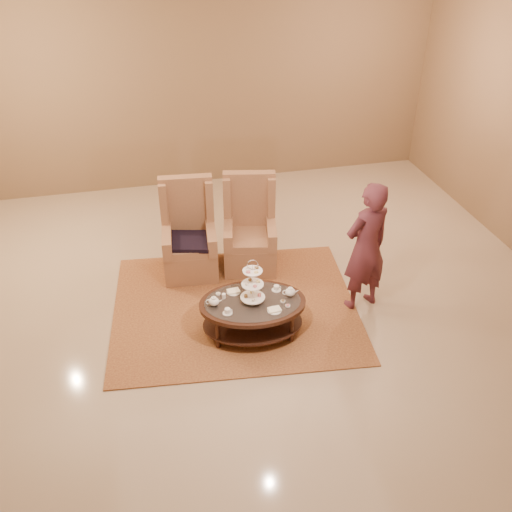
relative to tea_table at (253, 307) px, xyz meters
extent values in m
plane|color=tan|center=(0.03, 0.24, -0.37)|extent=(8.00, 8.00, 0.00)
cube|color=beige|center=(0.03, 0.24, -0.37)|extent=(8.00, 8.00, 0.02)
cube|color=#896B4B|center=(0.03, 4.24, 1.38)|extent=(8.00, 0.04, 3.50)
cube|color=#A8713B|center=(-0.11, 0.51, -0.36)|extent=(3.21, 2.77, 0.02)
cylinder|color=black|center=(-0.44, -0.17, -0.17)|extent=(0.05, 0.05, 0.40)
cylinder|color=black|center=(0.39, -0.26, -0.17)|extent=(0.05, 0.05, 0.40)
cylinder|color=black|center=(-0.39, 0.26, -0.17)|extent=(0.05, 0.05, 0.40)
cylinder|color=black|center=(0.44, 0.17, -0.17)|extent=(0.05, 0.05, 0.40)
cylinder|color=silver|center=(0.00, 0.00, 0.33)|extent=(0.01, 0.01, 0.50)
torus|color=silver|center=(0.00, 0.00, 0.58)|extent=(0.13, 0.02, 0.13)
cylinder|color=white|center=(0.00, 0.00, 0.14)|extent=(0.31, 0.31, 0.01)
cylinder|color=white|center=(0.00, 0.00, 0.32)|extent=(0.27, 0.27, 0.01)
cylinder|color=white|center=(0.00, 0.00, 0.50)|extent=(0.24, 0.24, 0.01)
cylinder|color=#C06264|center=(0.08, -0.01, 0.17)|extent=(0.04, 0.04, 0.03)
cylinder|color=#DCC36E|center=(0.01, 0.08, 0.17)|extent=(0.04, 0.04, 0.03)
cylinder|color=brown|center=(-0.08, 0.01, 0.17)|extent=(0.04, 0.04, 0.03)
cylinder|color=beige|center=(-0.01, -0.08, 0.17)|extent=(0.04, 0.04, 0.03)
ellipsoid|color=#DCC36E|center=(0.07, 0.01, 0.34)|extent=(0.05, 0.05, 0.03)
ellipsoid|color=brown|center=(-0.01, 0.07, 0.34)|extent=(0.05, 0.05, 0.03)
ellipsoid|color=beige|center=(-0.07, -0.01, 0.34)|extent=(0.05, 0.05, 0.03)
ellipsoid|color=#C06264|center=(0.01, -0.07, 0.34)|extent=(0.05, 0.05, 0.03)
cube|color=brown|center=(0.05, 0.03, 0.52)|extent=(0.05, 0.03, 0.02)
cube|color=beige|center=(-0.03, 0.05, 0.52)|extent=(0.05, 0.03, 0.02)
cube|color=#C06264|center=(-0.05, -0.03, 0.52)|extent=(0.05, 0.03, 0.02)
cube|color=#DCC36E|center=(0.03, -0.05, 0.52)|extent=(0.05, 0.03, 0.02)
ellipsoid|color=white|center=(-0.44, 0.03, 0.14)|extent=(0.13, 0.13, 0.10)
cylinder|color=white|center=(-0.44, 0.03, 0.19)|extent=(0.06, 0.06, 0.01)
sphere|color=white|center=(-0.44, 0.03, 0.20)|extent=(0.02, 0.02, 0.02)
cone|color=white|center=(-0.36, 0.02, 0.14)|extent=(0.08, 0.03, 0.05)
torus|color=white|center=(-0.50, 0.03, 0.14)|extent=(0.07, 0.02, 0.07)
ellipsoid|color=white|center=(0.44, 0.00, 0.14)|extent=(0.13, 0.13, 0.10)
cylinder|color=white|center=(0.44, 0.00, 0.19)|extent=(0.06, 0.06, 0.01)
sphere|color=white|center=(0.44, 0.00, 0.20)|extent=(0.02, 0.02, 0.02)
cone|color=white|center=(0.52, -0.01, 0.14)|extent=(0.08, 0.03, 0.05)
torus|color=white|center=(0.38, 0.01, 0.14)|extent=(0.07, 0.02, 0.07)
cylinder|color=white|center=(-0.32, -0.15, 0.09)|extent=(0.12, 0.12, 0.01)
cylinder|color=white|center=(-0.32, -0.15, 0.12)|extent=(0.07, 0.07, 0.05)
torus|color=white|center=(-0.28, -0.15, 0.12)|extent=(0.04, 0.01, 0.04)
cylinder|color=white|center=(0.32, 0.15, 0.09)|extent=(0.12, 0.12, 0.01)
cylinder|color=white|center=(0.32, 0.15, 0.12)|extent=(0.07, 0.07, 0.05)
torus|color=white|center=(0.35, 0.14, 0.12)|extent=(0.04, 0.01, 0.04)
cylinder|color=white|center=(-0.18, 0.22, 0.09)|extent=(0.18, 0.18, 0.01)
cube|color=white|center=(-0.18, 0.22, 0.10)|extent=(0.15, 0.11, 0.02)
cylinder|color=white|center=(0.20, -0.22, 0.09)|extent=(0.18, 0.18, 0.01)
cube|color=white|center=(0.20, -0.22, 0.10)|extent=(0.15, 0.11, 0.02)
cylinder|color=white|center=(-0.31, 0.13, 0.11)|extent=(0.05, 0.05, 0.06)
cylinder|color=white|center=(0.36, -0.18, 0.09)|extent=(0.06, 0.06, 0.01)
cylinder|color=#C06264|center=(0.36, -0.18, 0.10)|extent=(0.04, 0.04, 0.01)
cylinder|color=white|center=(0.33, -0.09, 0.09)|extent=(0.06, 0.06, 0.01)
cylinder|color=brown|center=(0.33, -0.09, 0.10)|extent=(0.04, 0.04, 0.01)
cylinder|color=white|center=(-0.36, 0.22, 0.09)|extent=(0.06, 0.06, 0.01)
cylinder|color=beige|center=(-0.36, 0.22, 0.10)|extent=(0.04, 0.04, 0.01)
cube|color=#A26F4C|center=(-0.53, 1.40, -0.16)|extent=(0.75, 0.75, 0.42)
cube|color=#A26F4C|center=(-0.53, 1.35, 0.10)|extent=(0.64, 0.64, 0.10)
cube|color=#A26F4C|center=(-0.50, 1.69, 0.27)|extent=(0.70, 0.20, 1.29)
cube|color=#A26F4C|center=(-0.80, 1.68, 0.57)|extent=(0.12, 0.23, 0.59)
cube|color=#A26F4C|center=(-0.21, 1.62, 0.57)|extent=(0.12, 0.23, 0.59)
cube|color=#A26F4C|center=(-0.82, 1.38, 0.17)|extent=(0.18, 0.63, 0.26)
cube|color=#A26F4C|center=(-0.25, 1.33, 0.17)|extent=(0.18, 0.63, 0.26)
cube|color=black|center=(-0.54, 1.33, 0.16)|extent=(0.64, 0.61, 0.06)
cube|color=#A26F4C|center=(0.27, 1.37, -0.16)|extent=(0.81, 0.81, 0.41)
cube|color=#A26F4C|center=(0.27, 1.32, 0.09)|extent=(0.69, 0.69, 0.10)
cube|color=#A26F4C|center=(0.33, 1.65, 0.27)|extent=(0.70, 0.27, 1.28)
cube|color=#A26F4C|center=(0.03, 1.67, 0.56)|extent=(0.14, 0.23, 0.59)
cube|color=#A26F4C|center=(0.61, 1.55, 0.56)|extent=(0.14, 0.23, 0.59)
cube|color=#A26F4C|center=(-0.01, 1.38, 0.17)|extent=(0.24, 0.63, 0.26)
cube|color=#A26F4C|center=(0.54, 1.27, 0.17)|extent=(0.24, 0.63, 0.26)
imported|color=#54242E|center=(1.42, 0.22, 0.46)|extent=(0.70, 0.55, 1.67)
camera|label=1|loc=(-1.13, -5.00, 4.01)|focal=40.00mm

